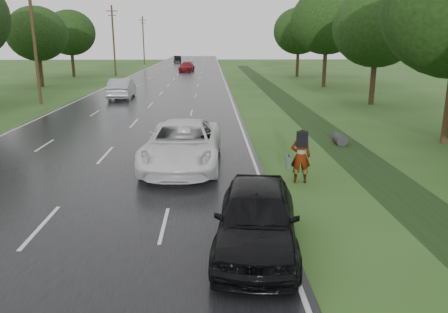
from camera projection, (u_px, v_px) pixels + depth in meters
ground at (41, 228)px, 12.44m from camera, size 220.00×220.00×0.00m
road at (172, 81)px, 55.88m from camera, size 14.00×180.00×0.04m
edge_stripe_east at (224, 81)px, 56.08m from camera, size 0.12×180.00×0.01m
edge_stripe_west at (119, 81)px, 55.66m from camera, size 0.12×180.00×0.01m
center_line at (172, 81)px, 55.87m from camera, size 0.12×180.00×0.01m
drainage_ditch at (304, 115)px, 30.85m from camera, size 2.20×120.00×0.56m
utility_pole_mid at (34, 40)px, 34.94m from camera, size 1.60×0.26×10.00m
utility_pole_far at (114, 40)px, 63.90m from camera, size 1.60×0.26×10.00m
utility_pole_distant at (143, 40)px, 92.86m from camera, size 1.60×0.26×10.00m
tree_east_c at (377, 27)px, 34.59m from camera, size 7.00×7.00×9.29m
tree_east_d at (327, 21)px, 47.83m from camera, size 8.00×8.00×10.76m
tree_east_f at (299, 31)px, 61.54m from camera, size 7.20×7.20×9.62m
tree_west_d at (37, 34)px, 48.14m from camera, size 6.60×6.60×8.80m
tree_west_f at (70, 33)px, 61.55m from camera, size 7.00×7.00×9.29m
pedestrian at (300, 156)px, 16.15m from camera, size 0.94×0.89×2.02m
white_pickup at (183, 144)px, 18.22m from camera, size 3.35×6.78×1.85m
dark_sedan at (257, 217)px, 10.92m from camera, size 2.63×5.24×1.71m
silver_sedan at (122, 88)px, 39.48m from camera, size 2.02×5.44×1.78m
far_car_red at (187, 67)px, 73.40m from camera, size 2.72×5.52×1.54m
far_car_dark at (177, 59)px, 102.99m from camera, size 2.18×4.80×1.53m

